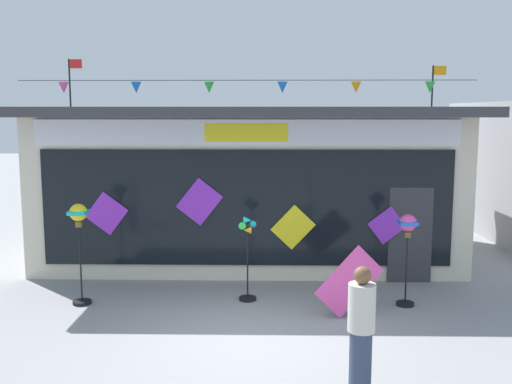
{
  "coord_description": "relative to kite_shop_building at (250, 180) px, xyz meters",
  "views": [
    {
      "loc": [
        0.3,
        -8.82,
        3.55
      ],
      "look_at": [
        0.07,
        2.68,
        1.95
      ],
      "focal_mm": 40.85,
      "sensor_mm": 36.0,
      "label": 1
    }
  ],
  "objects": [
    {
      "name": "wind_spinner_center_left",
      "position": [
        2.98,
        -4.08,
        -0.53
      ],
      "size": [
        0.33,
        0.33,
        1.71
      ],
      "color": "black",
      "rests_on": "ground_plane"
    },
    {
      "name": "ground_plane",
      "position": [
        0.13,
        -5.65,
        -1.84
      ],
      "size": [
        80.0,
        80.0,
        0.0
      ],
      "primitive_type": "plane",
      "color": "gray"
    },
    {
      "name": "kite_shop_building",
      "position": [
        0.0,
        0.0,
        0.0
      ],
      "size": [
        9.83,
        6.18,
        4.83
      ],
      "color": "beige",
      "rests_on": "ground_plane"
    },
    {
      "name": "wind_spinner_left",
      "position": [
        0.06,
        -3.86,
        -0.92
      ],
      "size": [
        0.33,
        0.33,
        1.62
      ],
      "color": "black",
      "rests_on": "ground_plane"
    },
    {
      "name": "person_mid_plaza",
      "position": [
        1.59,
        -7.57,
        -0.98
      ],
      "size": [
        0.34,
        0.34,
        1.68
      ],
      "rotation": [
        0.0,
        0.0,
        4.95
      ],
      "color": "#333D56",
      "rests_on": "ground_plane"
    },
    {
      "name": "display_kite_on_ground",
      "position": [
        1.85,
        -4.66,
        -1.22
      ],
      "size": [
        1.24,
        0.31,
        1.24
      ],
      "primitive_type": "cube",
      "rotation": [
        -0.25,
        0.79,
        0.0
      ],
      "color": "#EA4CA3",
      "rests_on": "ground_plane"
    },
    {
      "name": "wind_spinner_far_left",
      "position": [
        -3.01,
        -4.12,
        -0.39
      ],
      "size": [
        0.34,
        0.34,
        1.88
      ],
      "color": "black",
      "rests_on": "ground_plane"
    }
  ]
}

